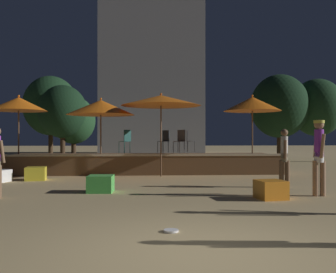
{
  "coord_description": "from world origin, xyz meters",
  "views": [
    {
      "loc": [
        -0.68,
        -4.41,
        1.39
      ],
      "look_at": [
        0.0,
        7.49,
        1.42
      ],
      "focal_mm": 40.0,
      "sensor_mm": 36.0,
      "label": 1
    }
  ],
  "objects_px": {
    "cube_seat_3": "(101,184)",
    "background_tree_2": "(51,106)",
    "patio_umbrella_3": "(19,104)",
    "cube_seat_1": "(0,176)",
    "bistro_chair_0": "(126,139)",
    "background_tree_3": "(317,108)",
    "bistro_chair_3": "(180,139)",
    "cube_seat_0": "(271,190)",
    "patio_umbrella_0": "(101,107)",
    "frisbee_disc": "(171,231)",
    "person_1": "(319,152)",
    "patio_umbrella_1": "(161,101)",
    "bistro_chair_1": "(189,139)",
    "cube_seat_2": "(36,174)",
    "background_tree_0": "(74,120)",
    "background_tree_1": "(63,112)",
    "patio_umbrella_2": "(252,104)",
    "bistro_chair_2": "(165,139)",
    "person_2": "(284,156)",
    "background_tree_4": "(279,106)"
  },
  "relations": [
    {
      "from": "patio_umbrella_3",
      "to": "person_1",
      "type": "distance_m",
      "value": 10.26
    },
    {
      "from": "patio_umbrella_2",
      "to": "cube_seat_1",
      "type": "xyz_separation_m",
      "value": [
        -8.55,
        -1.89,
        -2.46
      ]
    },
    {
      "from": "background_tree_0",
      "to": "bistro_chair_1",
      "type": "bearing_deg",
      "value": -46.92
    },
    {
      "from": "cube_seat_1",
      "to": "frisbee_disc",
      "type": "distance_m",
      "value": 8.15
    },
    {
      "from": "cube_seat_1",
      "to": "background_tree_4",
      "type": "height_order",
      "value": "background_tree_4"
    },
    {
      "from": "cube_seat_3",
      "to": "background_tree_2",
      "type": "height_order",
      "value": "background_tree_2"
    },
    {
      "from": "cube_seat_1",
      "to": "patio_umbrella_0",
      "type": "bearing_deg",
      "value": 31.44
    },
    {
      "from": "patio_umbrella_2",
      "to": "cube_seat_2",
      "type": "xyz_separation_m",
      "value": [
        -7.58,
        -1.47,
        -2.44
      ]
    },
    {
      "from": "frisbee_disc",
      "to": "background_tree_3",
      "type": "distance_m",
      "value": 18.48
    },
    {
      "from": "patio_umbrella_3",
      "to": "cube_seat_0",
      "type": "height_order",
      "value": "patio_umbrella_3"
    },
    {
      "from": "bistro_chair_0",
      "to": "background_tree_1",
      "type": "distance_m",
      "value": 8.29
    },
    {
      "from": "cube_seat_2",
      "to": "background_tree_1",
      "type": "relative_size",
      "value": 0.16
    },
    {
      "from": "cube_seat_1",
      "to": "bistro_chair_1",
      "type": "xyz_separation_m",
      "value": [
        6.38,
        3.89,
        1.14
      ]
    },
    {
      "from": "cube_seat_2",
      "to": "background_tree_1",
      "type": "distance_m",
      "value": 9.72
    },
    {
      "from": "frisbee_disc",
      "to": "person_1",
      "type": "bearing_deg",
      "value": 40.36
    },
    {
      "from": "patio_umbrella_0",
      "to": "person_1",
      "type": "height_order",
      "value": "patio_umbrella_0"
    },
    {
      "from": "cube_seat_1",
      "to": "frisbee_disc",
      "type": "xyz_separation_m",
      "value": [
        4.94,
        -6.48,
        -0.17
      ]
    },
    {
      "from": "patio_umbrella_3",
      "to": "cube_seat_3",
      "type": "distance_m",
      "value": 5.97
    },
    {
      "from": "patio_umbrella_3",
      "to": "frisbee_disc",
      "type": "distance_m",
      "value": 10.06
    },
    {
      "from": "bistro_chair_0",
      "to": "background_tree_3",
      "type": "bearing_deg",
      "value": 164.73
    },
    {
      "from": "patio_umbrella_3",
      "to": "bistro_chair_2",
      "type": "height_order",
      "value": "patio_umbrella_3"
    },
    {
      "from": "person_1",
      "to": "background_tree_0",
      "type": "distance_m",
      "value": 16.18
    },
    {
      "from": "bistro_chair_1",
      "to": "background_tree_1",
      "type": "distance_m",
      "value": 8.93
    },
    {
      "from": "patio_umbrella_3",
      "to": "cube_seat_2",
      "type": "relative_size",
      "value": 4.15
    },
    {
      "from": "patio_umbrella_3",
      "to": "cube_seat_1",
      "type": "relative_size",
      "value": 4.54
    },
    {
      "from": "person_2",
      "to": "bistro_chair_0",
      "type": "relative_size",
      "value": 1.81
    },
    {
      "from": "patio_umbrella_2",
      "to": "bistro_chair_2",
      "type": "xyz_separation_m",
      "value": [
        -3.25,
        1.27,
        -1.32
      ]
    },
    {
      "from": "person_2",
      "to": "frisbee_disc",
      "type": "height_order",
      "value": "person_2"
    },
    {
      "from": "patio_umbrella_0",
      "to": "patio_umbrella_3",
      "type": "bearing_deg",
      "value": 178.41
    },
    {
      "from": "background_tree_3",
      "to": "background_tree_4",
      "type": "bearing_deg",
      "value": -175.32
    },
    {
      "from": "patio_umbrella_0",
      "to": "cube_seat_3",
      "type": "distance_m",
      "value": 4.76
    },
    {
      "from": "patio_umbrella_1",
      "to": "bistro_chair_3",
      "type": "relative_size",
      "value": 3.31
    },
    {
      "from": "patio_umbrella_2",
      "to": "cube_seat_3",
      "type": "relative_size",
      "value": 4.6
    },
    {
      "from": "cube_seat_3",
      "to": "cube_seat_0",
      "type": "bearing_deg",
      "value": -17.98
    },
    {
      "from": "cube_seat_2",
      "to": "background_tree_0",
      "type": "relative_size",
      "value": 0.19
    },
    {
      "from": "cube_seat_2",
      "to": "bistro_chair_3",
      "type": "relative_size",
      "value": 0.79
    },
    {
      "from": "patio_umbrella_0",
      "to": "bistro_chair_2",
      "type": "distance_m",
      "value": 3.0
    },
    {
      "from": "patio_umbrella_0",
      "to": "background_tree_1",
      "type": "relative_size",
      "value": 0.65
    },
    {
      "from": "cube_seat_2",
      "to": "background_tree_0",
      "type": "height_order",
      "value": "background_tree_0"
    },
    {
      "from": "patio_umbrella_0",
      "to": "bistro_chair_0",
      "type": "xyz_separation_m",
      "value": [
        0.87,
        0.83,
        -1.15
      ]
    },
    {
      "from": "bistro_chair_0",
      "to": "background_tree_3",
      "type": "xyz_separation_m",
      "value": [
        10.62,
        6.48,
        1.78
      ]
    },
    {
      "from": "patio_umbrella_0",
      "to": "person_1",
      "type": "distance_m",
      "value": 7.82
    },
    {
      "from": "cube_seat_3",
      "to": "background_tree_3",
      "type": "xyz_separation_m",
      "value": [
        10.99,
        11.46,
        2.9
      ]
    },
    {
      "from": "background_tree_1",
      "to": "background_tree_3",
      "type": "bearing_deg",
      "value": -2.42
    },
    {
      "from": "patio_umbrella_1",
      "to": "patio_umbrella_2",
      "type": "height_order",
      "value": "patio_umbrella_2"
    },
    {
      "from": "cube_seat_2",
      "to": "person_2",
      "type": "bearing_deg",
      "value": -16.32
    },
    {
      "from": "bistro_chair_3",
      "to": "cube_seat_0",
      "type": "bearing_deg",
      "value": -34.13
    },
    {
      "from": "patio_umbrella_3",
      "to": "background_tree_2",
      "type": "relative_size",
      "value": 0.56
    },
    {
      "from": "cube_seat_2",
      "to": "cube_seat_3",
      "type": "xyz_separation_m",
      "value": [
        2.44,
        -2.8,
        -0.0
      ]
    },
    {
      "from": "cube_seat_3",
      "to": "bistro_chair_2",
      "type": "relative_size",
      "value": 0.72
    }
  ]
}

